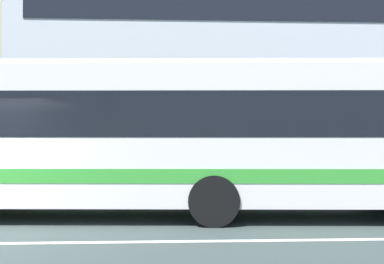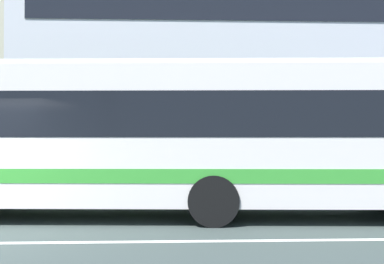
% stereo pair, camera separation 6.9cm
% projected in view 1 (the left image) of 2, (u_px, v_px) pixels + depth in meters
% --- Properties ---
extents(apartment_block_right, '(19.60, 8.12, 13.08)m').
position_uv_depth(apartment_block_right, '(242.00, 37.00, 22.10)').
color(apartment_block_right, silver).
rests_on(apartment_block_right, ground_plane).
extents(transit_bus, '(11.63, 3.21, 3.29)m').
position_uv_depth(transit_bus, '(179.00, 134.00, 10.17)').
color(transit_bus, silver).
rests_on(transit_bus, ground_plane).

